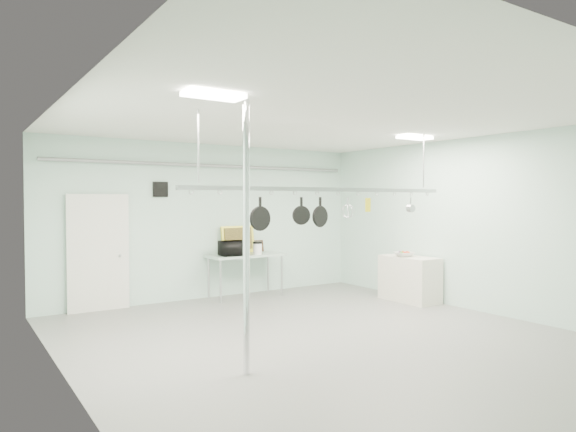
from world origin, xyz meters
TOP-DOWN VIEW (x-y plane):
  - floor at (0.00, 0.00)m, footprint 8.00×8.00m
  - ceiling at (0.00, 0.00)m, footprint 7.00×8.00m
  - back_wall at (0.00, 3.99)m, footprint 7.00×0.02m
  - right_wall at (3.49, 0.00)m, footprint 0.02×8.00m
  - door at (-2.30, 3.94)m, footprint 1.10×0.10m
  - wall_vent at (-1.10, 3.97)m, footprint 0.30×0.04m
  - conduit_pipe at (0.00, 3.90)m, footprint 6.60×0.07m
  - chrome_pole at (-1.70, -0.60)m, footprint 0.08×0.08m
  - prep_table at (0.60, 3.60)m, footprint 1.60×0.70m
  - side_cabinet at (3.15, 1.40)m, footprint 0.60×1.20m
  - pot_rack at (0.20, 0.30)m, footprint 4.80×0.06m
  - light_panel_left at (-2.20, -0.80)m, footprint 0.65×0.30m
  - light_panel_right at (2.40, 0.60)m, footprint 0.65×0.30m
  - microwave at (0.25, 3.48)m, footprint 0.57×0.41m
  - coffee_canister at (0.78, 3.42)m, footprint 0.19×0.19m
  - painting_large at (0.58, 3.90)m, footprint 0.78×0.16m
  - painting_small at (1.05, 3.90)m, footprint 0.30×0.09m
  - fruit_bowl at (3.04, 1.45)m, footprint 0.46×0.46m
  - skillet_left at (-0.98, 0.30)m, footprint 0.34×0.08m
  - skillet_mid at (-0.29, 0.30)m, footprint 0.28×0.13m
  - skillet_right at (0.06, 0.30)m, footprint 0.33×0.12m
  - whisk at (0.59, 0.30)m, footprint 0.21×0.21m
  - grater at (1.01, 0.30)m, footprint 0.10×0.06m
  - saucepan at (1.99, 0.30)m, footprint 0.15×0.10m
  - fruit_cluster at (3.04, 1.45)m, footprint 0.24×0.24m

SIDE VIEW (x-z plane):
  - floor at x=0.00m, z-range 0.00..0.00m
  - side_cabinet at x=3.15m, z-range 0.00..0.90m
  - prep_table at x=0.60m, z-range 0.38..1.28m
  - fruit_bowl at x=3.04m, z-range 0.90..0.99m
  - fruit_cluster at x=3.04m, z-range 0.94..1.03m
  - coffee_canister at x=0.78m, z-range 0.91..1.13m
  - painting_small at x=1.05m, z-range 0.90..1.16m
  - door at x=-2.30m, z-range -0.05..2.15m
  - microwave at x=0.25m, z-range 0.91..1.21m
  - painting_large at x=0.58m, z-range 0.90..1.49m
  - back_wall at x=0.00m, z-range 0.00..3.20m
  - right_wall at x=3.49m, z-range 0.00..3.20m
  - chrome_pole at x=-1.70m, z-range 0.00..3.20m
  - skillet_left at x=-0.98m, z-range 1.62..2.09m
  - skillet_right at x=0.06m, z-range 1.66..2.09m
  - skillet_mid at x=-0.29m, z-range 1.70..2.09m
  - whisk at x=0.59m, z-range 1.74..2.09m
  - saucepan at x=1.99m, z-range 1.84..2.09m
  - grater at x=1.01m, z-range 1.84..2.09m
  - pot_rack at x=0.20m, z-range 1.73..2.73m
  - wall_vent at x=-1.10m, z-range 2.10..2.40m
  - conduit_pipe at x=0.00m, z-range 2.71..2.79m
  - light_panel_left at x=-2.20m, z-range 3.14..3.19m
  - light_panel_right at x=2.40m, z-range 3.14..3.19m
  - ceiling at x=0.00m, z-range 3.18..3.20m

